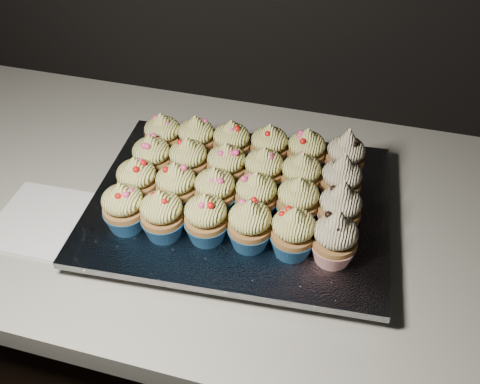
# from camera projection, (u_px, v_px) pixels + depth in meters

# --- Properties ---
(cabinet) EXTENTS (2.40, 0.60, 0.86)m
(cabinet) POSITION_uv_depth(u_px,v_px,m) (347.00, 383.00, 1.15)
(cabinet) COLOR black
(cabinet) RESTS_ON ground
(worktop) EXTENTS (2.44, 0.64, 0.04)m
(worktop) POSITION_uv_depth(u_px,v_px,m) (384.00, 239.00, 0.85)
(worktop) COLOR beige
(worktop) RESTS_ON cabinet
(napkin) EXTENTS (0.16, 0.16, 0.00)m
(napkin) POSITION_uv_depth(u_px,v_px,m) (44.00, 220.00, 0.85)
(napkin) COLOR white
(napkin) RESTS_ON worktop
(baking_tray) EXTENTS (0.45, 0.35, 0.02)m
(baking_tray) POSITION_uv_depth(u_px,v_px,m) (240.00, 210.00, 0.85)
(baking_tray) COLOR black
(baking_tray) RESTS_ON worktop
(foil_lining) EXTENTS (0.48, 0.39, 0.01)m
(foil_lining) POSITION_uv_depth(u_px,v_px,m) (240.00, 202.00, 0.84)
(foil_lining) COLOR silver
(foil_lining) RESTS_ON baking_tray
(cupcake_0) EXTENTS (0.06, 0.06, 0.08)m
(cupcake_0) POSITION_uv_depth(u_px,v_px,m) (124.00, 207.00, 0.77)
(cupcake_0) COLOR navy
(cupcake_0) RESTS_ON foil_lining
(cupcake_1) EXTENTS (0.06, 0.06, 0.08)m
(cupcake_1) POSITION_uv_depth(u_px,v_px,m) (162.00, 215.00, 0.76)
(cupcake_1) COLOR navy
(cupcake_1) RESTS_ON foil_lining
(cupcake_2) EXTENTS (0.06, 0.06, 0.08)m
(cupcake_2) POSITION_uv_depth(u_px,v_px,m) (206.00, 218.00, 0.75)
(cupcake_2) COLOR navy
(cupcake_2) RESTS_ON foil_lining
(cupcake_3) EXTENTS (0.06, 0.06, 0.08)m
(cupcake_3) POSITION_uv_depth(u_px,v_px,m) (250.00, 225.00, 0.74)
(cupcake_3) COLOR navy
(cupcake_3) RESTS_ON foil_lining
(cupcake_4) EXTENTS (0.06, 0.06, 0.08)m
(cupcake_4) POSITION_uv_depth(u_px,v_px,m) (293.00, 233.00, 0.73)
(cupcake_4) COLOR navy
(cupcake_4) RESTS_ON foil_lining
(cupcake_5) EXTENTS (0.06, 0.06, 0.10)m
(cupcake_5) POSITION_uv_depth(u_px,v_px,m) (335.00, 239.00, 0.72)
(cupcake_5) COLOR #AD1D18
(cupcake_5) RESTS_ON foil_lining
(cupcake_6) EXTENTS (0.06, 0.06, 0.08)m
(cupcake_6) POSITION_uv_depth(u_px,v_px,m) (137.00, 181.00, 0.81)
(cupcake_6) COLOR navy
(cupcake_6) RESTS_ON foil_lining
(cupcake_7) EXTENTS (0.06, 0.06, 0.08)m
(cupcake_7) POSITION_uv_depth(u_px,v_px,m) (176.00, 187.00, 0.80)
(cupcake_7) COLOR navy
(cupcake_7) RESTS_ON foil_lining
(cupcake_8) EXTENTS (0.06, 0.06, 0.08)m
(cupcake_8) POSITION_uv_depth(u_px,v_px,m) (215.00, 191.00, 0.79)
(cupcake_8) COLOR navy
(cupcake_8) RESTS_ON foil_lining
(cupcake_9) EXTENTS (0.06, 0.06, 0.08)m
(cupcake_9) POSITION_uv_depth(u_px,v_px,m) (256.00, 196.00, 0.79)
(cupcake_9) COLOR navy
(cupcake_9) RESTS_ON foil_lining
(cupcake_10) EXTENTS (0.06, 0.06, 0.08)m
(cupcake_10) POSITION_uv_depth(u_px,v_px,m) (298.00, 202.00, 0.78)
(cupcake_10) COLOR navy
(cupcake_10) RESTS_ON foil_lining
(cupcake_11) EXTENTS (0.06, 0.06, 0.10)m
(cupcake_11) POSITION_uv_depth(u_px,v_px,m) (340.00, 209.00, 0.76)
(cupcake_11) COLOR #AD1D18
(cupcake_11) RESTS_ON foil_lining
(cupcake_12) EXTENTS (0.06, 0.06, 0.08)m
(cupcake_12) POSITION_uv_depth(u_px,v_px,m) (152.00, 158.00, 0.85)
(cupcake_12) COLOR navy
(cupcake_12) RESTS_ON foil_lining
(cupcake_13) EXTENTS (0.06, 0.06, 0.08)m
(cupcake_13) POSITION_uv_depth(u_px,v_px,m) (189.00, 161.00, 0.85)
(cupcake_13) COLOR navy
(cupcake_13) RESTS_ON foil_lining
(cupcake_14) EXTENTS (0.06, 0.06, 0.08)m
(cupcake_14) POSITION_uv_depth(u_px,v_px,m) (226.00, 166.00, 0.84)
(cupcake_14) COLOR navy
(cupcake_14) RESTS_ON foil_lining
(cupcake_15) EXTENTS (0.06, 0.06, 0.08)m
(cupcake_15) POSITION_uv_depth(u_px,v_px,m) (264.00, 171.00, 0.83)
(cupcake_15) COLOR navy
(cupcake_15) RESTS_ON foil_lining
(cupcake_16) EXTENTS (0.06, 0.06, 0.08)m
(cupcake_16) POSITION_uv_depth(u_px,v_px,m) (301.00, 176.00, 0.82)
(cupcake_16) COLOR navy
(cupcake_16) RESTS_ON foil_lining
(cupcake_17) EXTENTS (0.06, 0.06, 0.10)m
(cupcake_17) POSITION_uv_depth(u_px,v_px,m) (341.00, 181.00, 0.81)
(cupcake_17) COLOR #AD1D18
(cupcake_17) RESTS_ON foil_lining
(cupcake_18) EXTENTS (0.06, 0.06, 0.08)m
(cupcake_18) POSITION_uv_depth(u_px,v_px,m) (163.00, 136.00, 0.90)
(cupcake_18) COLOR navy
(cupcake_18) RESTS_ON foil_lining
(cupcake_19) EXTENTS (0.06, 0.06, 0.08)m
(cupcake_19) POSITION_uv_depth(u_px,v_px,m) (196.00, 139.00, 0.89)
(cupcake_19) COLOR navy
(cupcake_19) RESTS_ON foil_lining
(cupcake_20) EXTENTS (0.06, 0.06, 0.08)m
(cupcake_20) POSITION_uv_depth(u_px,v_px,m) (231.00, 144.00, 0.88)
(cupcake_20) COLOR navy
(cupcake_20) RESTS_ON foil_lining
(cupcake_21) EXTENTS (0.06, 0.06, 0.08)m
(cupcake_21) POSITION_uv_depth(u_px,v_px,m) (269.00, 147.00, 0.87)
(cupcake_21) COLOR navy
(cupcake_21) RESTS_ON foil_lining
(cupcake_22) EXTENTS (0.06, 0.06, 0.08)m
(cupcake_22) POSITION_uv_depth(u_px,v_px,m) (306.00, 152.00, 0.87)
(cupcake_22) COLOR navy
(cupcake_22) RESTS_ON foil_lining
(cupcake_23) EXTENTS (0.06, 0.06, 0.10)m
(cupcake_23) POSITION_uv_depth(u_px,v_px,m) (345.00, 156.00, 0.85)
(cupcake_23) COLOR #AD1D18
(cupcake_23) RESTS_ON foil_lining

